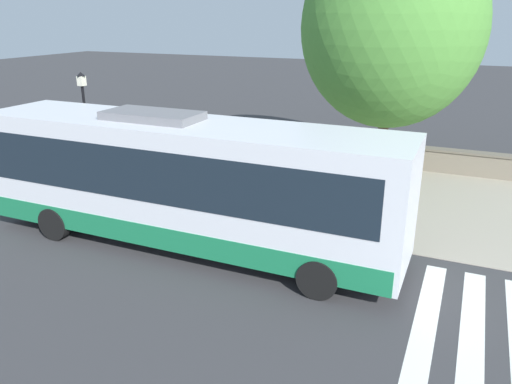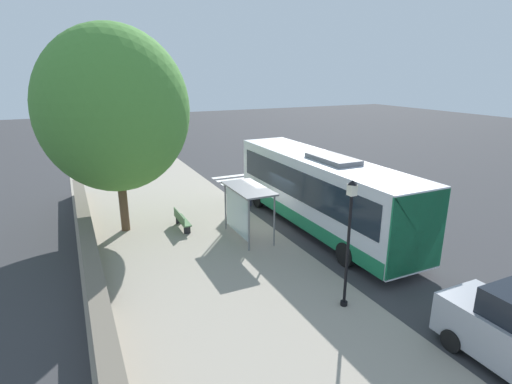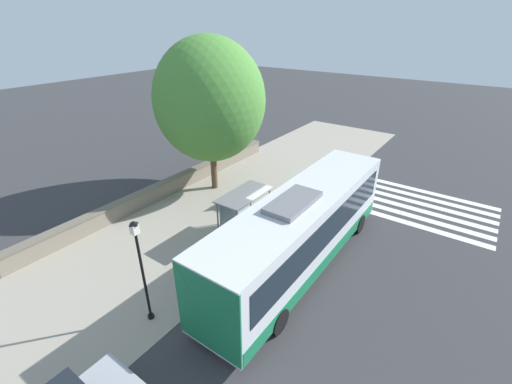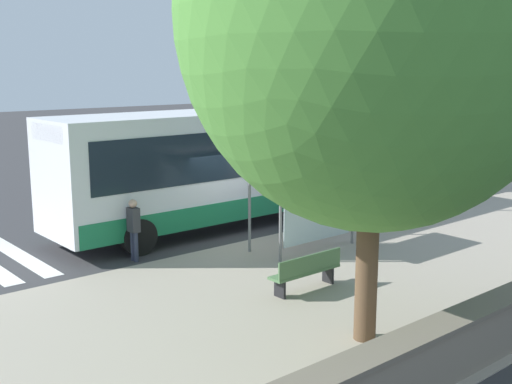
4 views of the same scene
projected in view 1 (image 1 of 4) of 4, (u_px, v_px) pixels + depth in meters
ground_plane at (260, 227)px, 15.81m from camera, size 120.00×120.00×0.00m
sidewalk_plaza at (305, 185)px, 19.68m from camera, size 9.00×44.00×0.02m
stone_wall at (333, 149)px, 23.00m from camera, size 0.60×20.00×1.00m
bus at (184, 180)px, 13.95m from camera, size 2.78×12.35×3.86m
bus_shelter at (255, 150)px, 16.96m from camera, size 1.54×3.08×2.46m
pedestrian at (361, 220)px, 13.93m from camera, size 0.34×0.22×1.64m
bench at (340, 181)px, 18.67m from camera, size 0.40×1.90×0.88m
street_lamp_near at (86, 121)px, 18.74m from camera, size 0.28×0.28×4.39m
shade_tree at (392, 28)px, 18.67m from camera, size 6.82×6.82×9.65m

